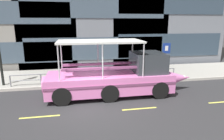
% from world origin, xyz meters
% --- Properties ---
extents(ground_plane, '(120.00, 120.00, 0.00)m').
position_xyz_m(ground_plane, '(0.00, 0.00, 0.00)').
color(ground_plane, '#2B2B2D').
extents(sidewalk, '(32.00, 4.80, 0.18)m').
position_xyz_m(sidewalk, '(0.00, 5.60, 0.09)').
color(sidewalk, '#99968E').
rests_on(sidewalk, ground_plane).
extents(curb_edge, '(32.00, 0.18, 0.18)m').
position_xyz_m(curb_edge, '(0.00, 3.11, 0.09)').
color(curb_edge, '#B2ADA3').
rests_on(curb_edge, ground_plane).
extents(lane_centreline, '(25.80, 0.12, 0.01)m').
position_xyz_m(lane_centreline, '(-0.00, -0.92, 0.00)').
color(lane_centreline, '#DBD64C').
rests_on(lane_centreline, ground_plane).
extents(curb_guardrail, '(11.46, 0.09, 0.78)m').
position_xyz_m(curb_guardrail, '(0.79, 3.45, 0.71)').
color(curb_guardrail, gray).
rests_on(curb_guardrail, sidewalk).
extents(parking_sign, '(0.60, 0.12, 2.59)m').
position_xyz_m(parking_sign, '(5.93, 3.77, 1.94)').
color(parking_sign, '#4C4F54').
rests_on(parking_sign, sidewalk).
extents(duck_tour_boat, '(9.03, 2.54, 3.25)m').
position_xyz_m(duck_tour_boat, '(1.80, 1.35, 1.06)').
color(duck_tour_boat, pink).
rests_on(duck_tour_boat, ground_plane).
extents(pedestrian_near_bow, '(0.29, 0.38, 1.52)m').
position_xyz_m(pedestrian_near_bow, '(4.21, 4.96, 1.10)').
color(pedestrian_near_bow, '#1E2338').
rests_on(pedestrian_near_bow, sidewalk).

